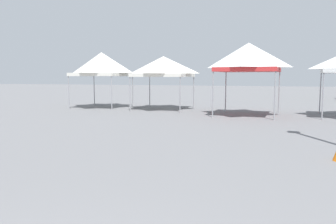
{
  "coord_description": "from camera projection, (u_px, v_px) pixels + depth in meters",
  "views": [
    {
      "loc": [
        1.49,
        -1.15,
        1.92
      ],
      "look_at": [
        -0.41,
        4.23,
        1.3
      ],
      "focal_mm": 34.7,
      "sensor_mm": 36.0,
      "label": 1
    }
  ],
  "objects": [
    {
      "name": "canopy_tent_center",
      "position": [
        102.0,
        64.0,
        20.37
      ],
      "size": [
        3.11,
        3.11,
        3.45
      ],
      "color": "#9E9EA3",
      "rests_on": "ground"
    },
    {
      "name": "canopy_tent_behind_left",
      "position": [
        248.0,
        57.0,
        16.01
      ],
      "size": [
        3.11,
        3.11,
        3.59
      ],
      "color": "#9E9EA3",
      "rests_on": "ground"
    },
    {
      "name": "canopy_tent_behind_right",
      "position": [
        163.0,
        67.0,
        19.17
      ],
      "size": [
        3.15,
        3.15,
        3.13
      ],
      "color": "#9E9EA3",
      "rests_on": "ground"
    }
  ]
}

